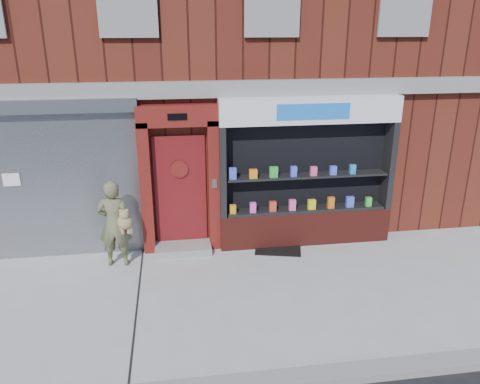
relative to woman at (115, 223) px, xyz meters
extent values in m
plane|color=#9E9E99|center=(1.97, -1.37, -0.83)|extent=(80.00, 80.00, 0.00)
cube|color=gray|center=(1.97, -3.52, -0.77)|extent=(60.00, 0.30, 0.12)
cube|color=#4F1B12|center=(1.97, 4.63, 3.17)|extent=(12.00, 8.00, 8.00)
cube|color=gray|center=(1.97, 0.55, 2.32)|extent=(12.00, 0.16, 0.30)
cube|color=gray|center=(-1.03, 0.57, 0.57)|extent=(3.00, 0.10, 2.80)
cube|color=slate|center=(-1.03, 0.51, 2.09)|extent=(3.10, 0.30, 0.24)
cube|color=white|center=(-1.83, 0.51, 0.77)|extent=(0.30, 0.01, 0.24)
cube|color=#58120F|center=(0.57, 0.49, 0.47)|extent=(0.22, 0.28, 2.60)
cube|color=#58120F|center=(1.87, 0.49, 0.47)|extent=(0.22, 0.28, 2.60)
cube|color=#58120F|center=(1.22, 0.49, 1.87)|extent=(1.50, 0.28, 0.40)
cube|color=black|center=(1.22, 0.34, 1.87)|extent=(0.35, 0.01, 0.12)
cube|color=maroon|center=(1.22, 0.60, 0.37)|extent=(1.00, 0.06, 2.20)
cylinder|color=black|center=(1.22, 0.56, 0.82)|extent=(0.28, 0.02, 0.28)
cylinder|color=#58120F|center=(1.22, 0.55, 0.82)|extent=(0.34, 0.02, 0.34)
cube|color=gray|center=(1.22, 0.33, -0.76)|extent=(1.10, 0.55, 0.15)
cube|color=slate|center=(1.87, 0.34, 0.57)|extent=(0.10, 0.02, 0.18)
cube|color=maroon|center=(3.72, 0.43, -0.48)|extent=(3.50, 0.40, 0.70)
cube|color=black|center=(2.03, 0.43, 0.77)|extent=(0.12, 0.40, 1.80)
cube|color=black|center=(5.41, 0.43, 0.77)|extent=(0.12, 0.40, 1.80)
cube|color=black|center=(3.72, 0.62, 0.77)|extent=(3.30, 0.03, 1.80)
cube|color=black|center=(3.72, 0.43, -0.10)|extent=(3.20, 0.36, 0.06)
cube|color=black|center=(3.72, 0.43, 0.62)|extent=(3.20, 0.36, 0.04)
cube|color=white|center=(3.72, 0.43, 1.92)|extent=(3.50, 0.40, 0.50)
cube|color=blue|center=(3.72, 0.23, 1.92)|extent=(1.40, 0.01, 0.30)
cube|color=orange|center=(2.22, 0.35, 0.01)|extent=(0.12, 0.09, 0.18)
cube|color=#F852B1|center=(2.62, 0.35, 0.03)|extent=(0.12, 0.09, 0.20)
cube|color=red|center=(3.02, 0.35, 0.03)|extent=(0.14, 0.09, 0.21)
cube|color=#F6529A|center=(3.42, 0.35, 0.04)|extent=(0.13, 0.09, 0.22)
cube|color=yellow|center=(3.82, 0.35, 0.03)|extent=(0.15, 0.09, 0.20)
cube|color=orange|center=(4.22, 0.35, 0.04)|extent=(0.13, 0.09, 0.23)
cube|color=blue|center=(4.62, 0.35, 0.04)|extent=(0.15, 0.09, 0.22)
cube|color=green|center=(5.02, 0.35, 0.02)|extent=(0.11, 0.09, 0.19)
cube|color=blue|center=(2.22, 0.35, 0.75)|extent=(0.14, 0.09, 0.23)
cube|color=orange|center=(2.62, 0.35, 0.72)|extent=(0.15, 0.09, 0.18)
cube|color=green|center=(3.02, 0.35, 0.74)|extent=(0.16, 0.09, 0.21)
cube|color=#4554EB|center=(3.42, 0.35, 0.74)|extent=(0.12, 0.09, 0.20)
cube|color=#EB4E8C|center=(3.82, 0.35, 0.73)|extent=(0.13, 0.09, 0.18)
cube|color=#4557ED|center=(4.22, 0.35, 0.72)|extent=(0.13, 0.09, 0.17)
cube|color=teal|center=(4.62, 0.35, 0.73)|extent=(0.11, 0.09, 0.19)
imported|color=#606140|center=(-0.01, 0.01, -0.01)|extent=(0.63, 0.44, 1.66)
sphere|color=olive|center=(0.19, -0.08, 0.05)|extent=(0.27, 0.27, 0.27)
sphere|color=olive|center=(0.19, -0.12, 0.21)|extent=(0.18, 0.18, 0.18)
sphere|color=olive|center=(0.14, -0.12, 0.29)|extent=(0.06, 0.06, 0.06)
sphere|color=olive|center=(0.24, -0.12, 0.29)|extent=(0.06, 0.06, 0.06)
cylinder|color=olive|center=(0.10, -0.08, -0.09)|extent=(0.06, 0.06, 0.16)
cylinder|color=olive|center=(0.28, -0.08, -0.09)|extent=(0.06, 0.06, 0.16)
cylinder|color=olive|center=(0.14, -0.09, -0.09)|extent=(0.06, 0.06, 0.16)
cylinder|color=olive|center=(0.24, -0.09, -0.09)|extent=(0.06, 0.06, 0.16)
cube|color=black|center=(3.11, 0.18, -0.82)|extent=(1.03, 0.83, 0.02)
camera|label=1|loc=(1.12, -8.10, 3.42)|focal=35.00mm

